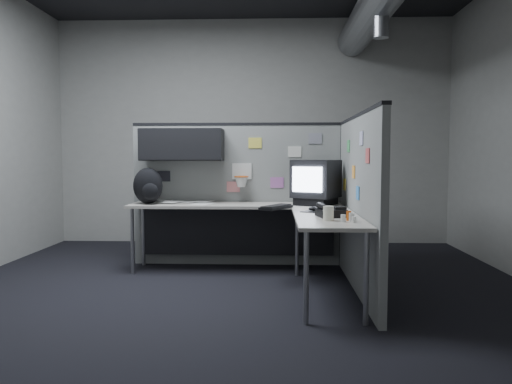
{
  "coord_description": "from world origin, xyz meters",
  "views": [
    {
      "loc": [
        0.33,
        -4.41,
        1.24
      ],
      "look_at": [
        0.15,
        0.35,
        0.91
      ],
      "focal_mm": 35.0,
      "sensor_mm": 36.0,
      "label": 1
    }
  ],
  "objects_px": {
    "desk": "(257,218)",
    "phone": "(330,212)",
    "monitor": "(316,182)",
    "keyboard": "(276,207)",
    "backpack": "(148,186)"
  },
  "relations": [
    {
      "from": "desk",
      "to": "phone",
      "type": "bearing_deg",
      "value": -52.16
    },
    {
      "from": "monitor",
      "to": "phone",
      "type": "distance_m",
      "value": 1.08
    },
    {
      "from": "monitor",
      "to": "desk",
      "type": "bearing_deg",
      "value": -177.41
    },
    {
      "from": "monitor",
      "to": "keyboard",
      "type": "distance_m",
      "value": 0.64
    },
    {
      "from": "desk",
      "to": "backpack",
      "type": "bearing_deg",
      "value": 168.16
    },
    {
      "from": "keyboard",
      "to": "phone",
      "type": "height_order",
      "value": "phone"
    },
    {
      "from": "desk",
      "to": "phone",
      "type": "xyz_separation_m",
      "value": [
        0.66,
        -0.85,
        0.16
      ]
    },
    {
      "from": "desk",
      "to": "keyboard",
      "type": "distance_m",
      "value": 0.32
    },
    {
      "from": "monitor",
      "to": "backpack",
      "type": "height_order",
      "value": "monitor"
    },
    {
      "from": "monitor",
      "to": "backpack",
      "type": "relative_size",
      "value": 1.45
    },
    {
      "from": "keyboard",
      "to": "backpack",
      "type": "height_order",
      "value": "backpack"
    },
    {
      "from": "keyboard",
      "to": "backpack",
      "type": "bearing_deg",
      "value": 147.21
    },
    {
      "from": "monitor",
      "to": "backpack",
      "type": "distance_m",
      "value": 1.82
    },
    {
      "from": "phone",
      "to": "backpack",
      "type": "distance_m",
      "value": 2.16
    },
    {
      "from": "keyboard",
      "to": "phone",
      "type": "relative_size",
      "value": 1.57
    }
  ]
}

